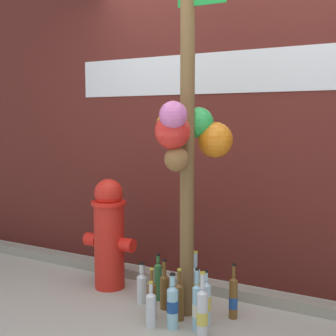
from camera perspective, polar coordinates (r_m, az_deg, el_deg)
building_wall at (r=3.90m, az=8.54°, el=11.33°), size 10.00×0.21×3.44m
curb_strip at (r=3.75m, az=5.87°, el=-14.56°), size 8.00×0.12×0.08m
memorial_post at (r=3.11m, az=2.48°, el=7.32°), size 0.49×0.60×2.62m
fire_hydrant at (r=3.77m, az=-7.27°, el=-7.96°), size 0.46×0.28×0.89m
bottle_0 at (r=3.57m, az=-1.21°, el=-13.63°), size 0.06×0.06×0.35m
bottle_1 at (r=3.25m, az=1.39°, el=-15.95°), size 0.07×0.07×0.36m
bottle_2 at (r=3.19m, az=4.65°, el=-16.14°), size 0.07×0.07×0.37m
bottle_3 at (r=3.53m, az=-3.22°, el=-14.35°), size 0.08×0.08×0.31m
bottle_4 at (r=3.27m, az=-2.01°, el=-15.81°), size 0.06×0.06×0.35m
bottle_5 at (r=3.02m, az=4.25°, el=-17.35°), size 0.07×0.07×0.42m
bottle_6 at (r=3.50m, az=3.37°, el=-14.14°), size 0.07×0.07×0.40m
bottle_7 at (r=3.42m, az=-0.44°, el=-14.76°), size 0.06×0.06×0.37m
bottle_8 at (r=3.30m, az=8.05°, el=-15.51°), size 0.06×0.06×0.38m
bottle_9 at (r=3.16m, az=-2.12°, el=-16.93°), size 0.07×0.07×0.31m
bottle_10 at (r=3.11m, az=3.57°, el=-16.68°), size 0.06×0.06×0.41m
bottle_11 at (r=3.13m, az=0.56°, el=-16.60°), size 0.08×0.08×0.37m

